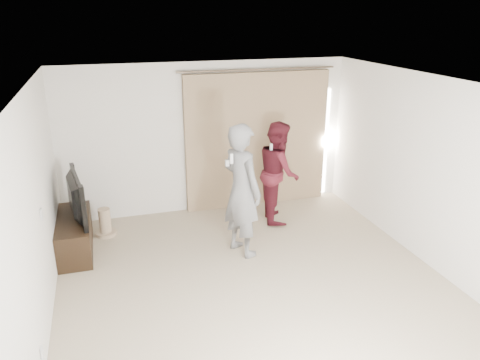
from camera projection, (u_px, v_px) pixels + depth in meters
name	position (u px, v px, depth m)	size (l,w,h in m)	color
floor	(257.00, 288.00, 6.06)	(5.50, 5.50, 0.00)	tan
wall_back	(207.00, 138.00, 8.09)	(5.00, 0.04, 2.60)	silver
wall_left	(35.00, 220.00, 4.94)	(0.04, 5.50, 2.60)	silver
ceiling	(260.00, 86.00, 5.17)	(5.00, 5.50, 0.01)	silver
curtain	(258.00, 140.00, 8.31)	(2.80, 0.11, 2.46)	tan
tv_console	(75.00, 234.00, 6.92)	(0.47, 1.34, 0.52)	black
tv	(70.00, 197.00, 6.72)	(1.17, 0.15, 0.67)	black
scratching_post	(105.00, 224.00, 7.43)	(0.34, 0.34, 0.45)	tan
person_man	(242.00, 190.00, 6.64)	(0.70, 0.84, 1.95)	slate
person_woman	(279.00, 172.00, 7.78)	(0.80, 0.94, 1.70)	#561721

